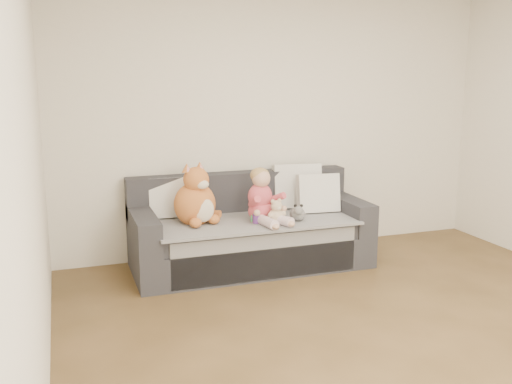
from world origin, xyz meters
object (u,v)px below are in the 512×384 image
at_px(sippy_cup, 256,217).
at_px(toddler, 263,199).
at_px(plush_cat, 196,200).
at_px(sofa, 249,234).
at_px(teddy_bear, 276,214).

bearing_deg(sippy_cup, toddler, 32.85).
bearing_deg(toddler, plush_cat, 151.94).
relative_size(sofa, plush_cat, 3.80).
relative_size(sofa, toddler, 4.30).
xyz_separation_m(toddler, sippy_cup, (-0.08, -0.05, -0.15)).
relative_size(toddler, teddy_bear, 2.20).
distance_m(sofa, plush_cat, 0.64).
bearing_deg(teddy_bear, sippy_cup, 147.82).
height_order(toddler, sippy_cup, toddler).
relative_size(plush_cat, teddy_bear, 2.49).
bearing_deg(teddy_bear, plush_cat, 148.51).
relative_size(toddler, plush_cat, 0.88).
bearing_deg(teddy_bear, toddler, 115.43).
bearing_deg(sippy_cup, teddy_bear, -21.98).
relative_size(sofa, teddy_bear, 9.45).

